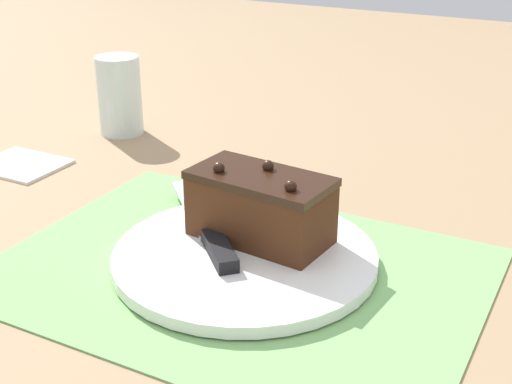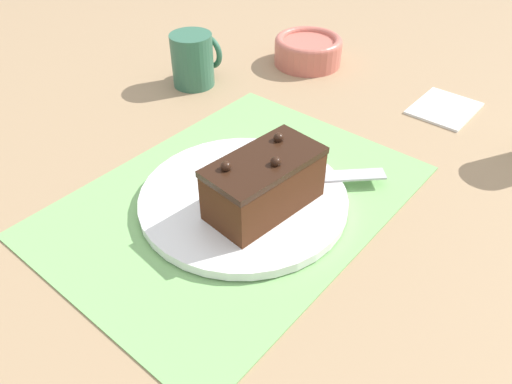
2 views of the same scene
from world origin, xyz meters
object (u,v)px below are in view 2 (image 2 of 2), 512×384
at_px(chocolate_cake, 263,184).
at_px(serving_knife, 269,177).
at_px(coffee_mug, 194,59).
at_px(small_bowl, 308,50).
at_px(cake_plate, 244,198).

xyz_separation_m(chocolate_cake, serving_knife, (0.05, 0.03, -0.03)).
height_order(serving_knife, coffee_mug, coffee_mug).
distance_m(serving_knife, small_bowl, 0.40).
relative_size(chocolate_cake, small_bowl, 1.17).
xyz_separation_m(cake_plate, small_bowl, (0.39, 0.18, 0.02)).
height_order(cake_plate, chocolate_cake, chocolate_cake).
bearing_deg(cake_plate, serving_knife, -8.48).
bearing_deg(chocolate_cake, serving_knife, 30.43).
bearing_deg(chocolate_cake, coffee_mug, 57.94).
xyz_separation_m(chocolate_cake, small_bowl, (0.39, 0.21, -0.02)).
relative_size(cake_plate, coffee_mug, 2.88).
bearing_deg(coffee_mug, serving_knife, -117.81).
height_order(serving_knife, small_bowl, small_bowl).
xyz_separation_m(cake_plate, chocolate_cake, (-0.00, -0.03, 0.04)).
height_order(chocolate_cake, serving_knife, chocolate_cake).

